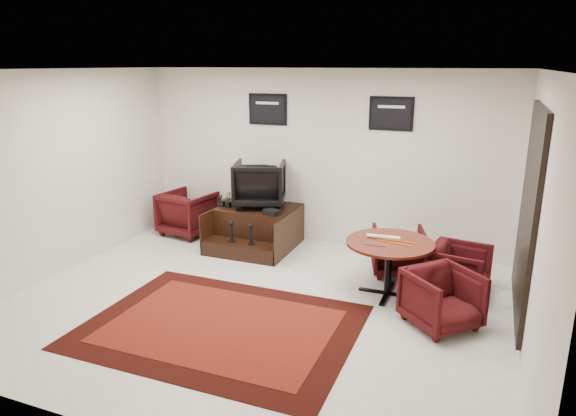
{
  "coord_description": "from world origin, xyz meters",
  "views": [
    {
      "loc": [
        2.51,
        -5.23,
        2.87
      ],
      "look_at": [
        0.08,
        0.9,
        1.0
      ],
      "focal_mm": 32.0,
      "sensor_mm": 36.0,
      "label": 1
    }
  ],
  "objects_px": {
    "shine_chair": "(260,181)",
    "table_chair_corner": "(442,296)",
    "table_chair_back": "(398,249)",
    "meeting_table": "(390,248)",
    "table_chair_window": "(459,268)",
    "armchair_side": "(188,211)",
    "shine_podium": "(257,228)"
  },
  "relations": [
    {
      "from": "shine_chair",
      "to": "table_chair_window",
      "type": "relative_size",
      "value": 1.14
    },
    {
      "from": "table_chair_back",
      "to": "table_chair_window",
      "type": "xyz_separation_m",
      "value": [
        0.85,
        -0.42,
        -0.0
      ]
    },
    {
      "from": "armchair_side",
      "to": "table_chair_corner",
      "type": "bearing_deg",
      "value": 167.13
    },
    {
      "from": "armchair_side",
      "to": "table_chair_corner",
      "type": "relative_size",
      "value": 1.14
    },
    {
      "from": "shine_chair",
      "to": "armchair_side",
      "type": "relative_size",
      "value": 0.98
    },
    {
      "from": "table_chair_back",
      "to": "table_chair_corner",
      "type": "height_order",
      "value": "table_chair_corner"
    },
    {
      "from": "meeting_table",
      "to": "table_chair_back",
      "type": "relative_size",
      "value": 1.53
    },
    {
      "from": "meeting_table",
      "to": "table_chair_corner",
      "type": "xyz_separation_m",
      "value": [
        0.72,
        -0.6,
        -0.27
      ]
    },
    {
      "from": "table_chair_back",
      "to": "table_chair_corner",
      "type": "xyz_separation_m",
      "value": [
        0.73,
        -1.36,
        0.0
      ]
    },
    {
      "from": "armchair_side",
      "to": "table_chair_back",
      "type": "relative_size",
      "value": 1.15
    },
    {
      "from": "shine_chair",
      "to": "table_chair_back",
      "type": "distance_m",
      "value": 2.46
    },
    {
      "from": "meeting_table",
      "to": "table_chair_window",
      "type": "relative_size",
      "value": 1.54
    },
    {
      "from": "shine_podium",
      "to": "shine_chair",
      "type": "relative_size",
      "value": 1.58
    },
    {
      "from": "shine_podium",
      "to": "armchair_side",
      "type": "distance_m",
      "value": 1.37
    },
    {
      "from": "meeting_table",
      "to": "table_chair_back",
      "type": "xyz_separation_m",
      "value": [
        -0.01,
        0.77,
        -0.27
      ]
    },
    {
      "from": "table_chair_back",
      "to": "table_chair_corner",
      "type": "relative_size",
      "value": 0.99
    },
    {
      "from": "shine_chair",
      "to": "table_chair_corner",
      "type": "xyz_separation_m",
      "value": [
        3.05,
        -1.78,
        -0.68
      ]
    },
    {
      "from": "meeting_table",
      "to": "shine_chair",
      "type": "bearing_deg",
      "value": 153.12
    },
    {
      "from": "shine_chair",
      "to": "table_chair_back",
      "type": "height_order",
      "value": "shine_chair"
    },
    {
      "from": "armchair_side",
      "to": "table_chair_corner",
      "type": "height_order",
      "value": "armchair_side"
    },
    {
      "from": "armchair_side",
      "to": "table_chair_back",
      "type": "distance_m",
      "value": 3.71
    },
    {
      "from": "shine_chair",
      "to": "meeting_table",
      "type": "xyz_separation_m",
      "value": [
        2.33,
        -1.18,
        -0.41
      ]
    },
    {
      "from": "table_chair_window",
      "to": "armchair_side",
      "type": "bearing_deg",
      "value": 88.67
    },
    {
      "from": "shine_podium",
      "to": "meeting_table",
      "type": "relative_size",
      "value": 1.16
    },
    {
      "from": "table_chair_window",
      "to": "table_chair_back",
      "type": "bearing_deg",
      "value": 72.6
    },
    {
      "from": "meeting_table",
      "to": "table_chair_window",
      "type": "distance_m",
      "value": 0.95
    },
    {
      "from": "shine_chair",
      "to": "armchair_side",
      "type": "xyz_separation_m",
      "value": [
        -1.36,
        -0.02,
        -0.63
      ]
    },
    {
      "from": "armchair_side",
      "to": "meeting_table",
      "type": "distance_m",
      "value": 3.88
    },
    {
      "from": "shine_chair",
      "to": "table_chair_back",
      "type": "bearing_deg",
      "value": 152.04
    },
    {
      "from": "armchair_side",
      "to": "table_chair_corner",
      "type": "distance_m",
      "value": 4.75
    },
    {
      "from": "shine_podium",
      "to": "shine_chair",
      "type": "xyz_separation_m",
      "value": [
        -0.0,
        0.14,
        0.75
      ]
    },
    {
      "from": "table_chair_back",
      "to": "table_chair_corner",
      "type": "distance_m",
      "value": 1.55
    }
  ]
}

